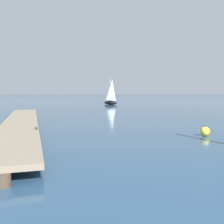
# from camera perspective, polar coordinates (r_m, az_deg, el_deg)

# --- Properties ---
(floating_dock) EXTENTS (2.12, 19.71, 0.53)m
(floating_dock) POSITION_cam_1_polar(r_m,az_deg,el_deg) (15.94, -19.02, -2.09)
(floating_dock) COLOR gray
(floating_dock) RESTS_ON ground
(mooring_buoy) EXTENTS (0.45, 0.45, 0.52)m
(mooring_buoy) POSITION_cam_1_polar(r_m,az_deg,el_deg) (13.29, 19.38, -3.94)
(mooring_buoy) COLOR yellow
(mooring_buoy) RESTS_ON ground
(distant_sailboat) EXTENTS (2.52, 3.70, 4.46)m
(distant_sailboat) POSITION_cam_1_polar(r_m,az_deg,el_deg) (43.06, -0.18, 4.19)
(distant_sailboat) COLOR black
(distant_sailboat) RESTS_ON ground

